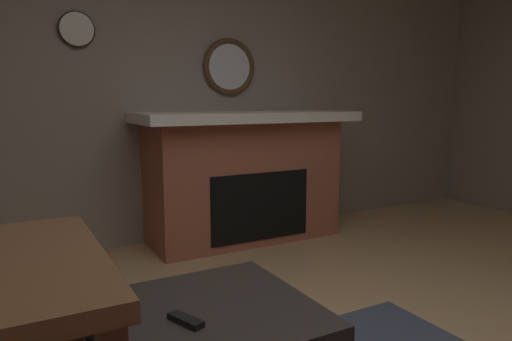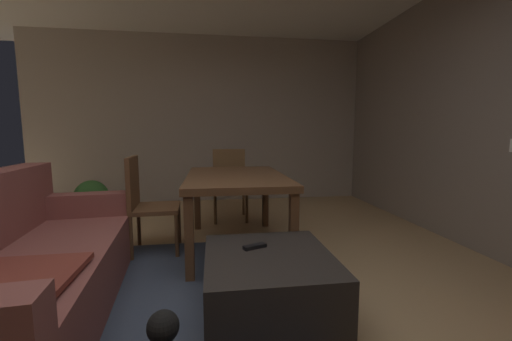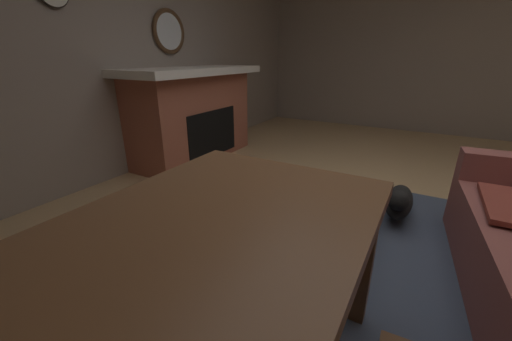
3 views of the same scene
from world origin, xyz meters
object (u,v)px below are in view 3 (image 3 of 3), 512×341
fireplace (194,114)px  dining_table (197,256)px  ottoman_coffee_table (297,218)px  small_dog (399,201)px  round_wall_mirror (169,32)px  tv_remote (302,201)px

fireplace → dining_table: size_ratio=1.28×
fireplace → dining_table: (2.29, 1.99, 0.10)m
ottoman_coffee_table → small_dog: (-0.70, 0.58, -0.02)m
fireplace → round_wall_mirror: bearing=-90.0°
fireplace → small_dog: 2.52m
dining_table → ottoman_coffee_table: bearing=-174.0°
tv_remote → dining_table: dining_table is taller
fireplace → ottoman_coffee_table: bearing=58.5°
round_wall_mirror → small_dog: 3.08m
ottoman_coffee_table → tv_remote: size_ratio=5.36×
dining_table → tv_remote: bearing=-177.4°
round_wall_mirror → tv_remote: round_wall_mirror is taller
tv_remote → small_dog: bearing=126.6°
round_wall_mirror → ottoman_coffee_table: size_ratio=0.58×
fireplace → small_dog: size_ratio=3.19×
dining_table → round_wall_mirror: bearing=-135.2°
tv_remote → small_dog: tv_remote is taller
ottoman_coffee_table → round_wall_mirror: bearing=-118.0°
round_wall_mirror → ottoman_coffee_table: bearing=62.0°
fireplace → dining_table: bearing=41.0°
round_wall_mirror → tv_remote: size_ratio=3.10×
fireplace → small_dog: (0.45, 2.45, -0.40)m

